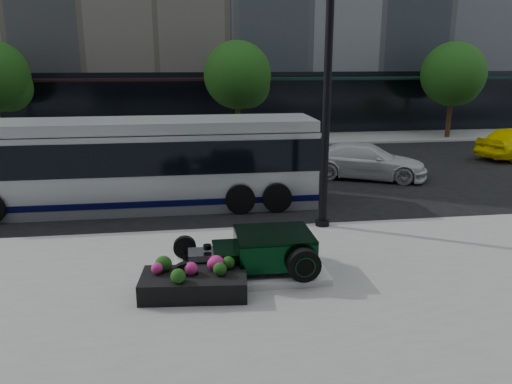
{
  "coord_description": "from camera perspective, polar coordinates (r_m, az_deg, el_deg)",
  "views": [
    {
      "loc": [
        -2.09,
        -15.65,
        4.89
      ],
      "look_at": [
        -0.14,
        -2.16,
        1.2
      ],
      "focal_mm": 35.0,
      "sensor_mm": 36.0,
      "label": 1
    }
  ],
  "objects": [
    {
      "name": "hot_rod",
      "position": [
        11.34,
        0.95,
        -6.54
      ],
      "size": [
        3.22,
        2.0,
        0.81
      ],
      "color": "black",
      "rests_on": "display_plinth"
    },
    {
      "name": "ground",
      "position": [
        16.53,
        -0.6,
        -2.06
      ],
      "size": [
        120.0,
        120.0,
        0.0
      ],
      "primitive_type": "plane",
      "color": "black",
      "rests_on": "ground"
    },
    {
      "name": "sidewalk_far",
      "position": [
        30.11,
        -4.17,
        5.89
      ],
      "size": [
        70.0,
        4.0,
        0.12
      ],
      "primitive_type": "cube",
      "color": "gray",
      "rests_on": "ground"
    },
    {
      "name": "street_trees",
      "position": [
        28.92,
        -1.85,
        12.92
      ],
      "size": [
        29.8,
        3.8,
        5.7
      ],
      "color": "black",
      "rests_on": "sidewalk_far"
    },
    {
      "name": "display_plinth",
      "position": [
        11.5,
        -0.72,
        -8.95
      ],
      "size": [
        3.4,
        1.8,
        0.15
      ],
      "primitive_type": "cube",
      "color": "silver",
      "rests_on": "sidewalk_near"
    },
    {
      "name": "flower_planter",
      "position": [
        10.57,
        -7.11,
        -10.24
      ],
      "size": [
        2.27,
        1.28,
        0.71
      ],
      "color": "black",
      "rests_on": "sidewalk_near"
    },
    {
      "name": "lamppost",
      "position": [
        14.07,
        8.06,
        9.41
      ],
      "size": [
        0.4,
        0.4,
        7.35
      ],
      "color": "black",
      "rests_on": "sidewalk_near"
    },
    {
      "name": "white_sedan",
      "position": [
        21.27,
        12.46,
        3.47
      ],
      "size": [
        5.31,
        3.83,
        1.43
      ],
      "primitive_type": "imported",
      "rotation": [
        0.0,
        0.0,
        1.15
      ],
      "color": "silver",
      "rests_on": "ground"
    },
    {
      "name": "info_plaque",
      "position": [
        10.44,
        -7.98,
        -11.44
      ],
      "size": [
        0.46,
        0.38,
        0.31
      ],
      "color": "silver",
      "rests_on": "sidewalk_near"
    },
    {
      "name": "transit_bus",
      "position": [
        17.06,
        -13.73,
        3.21
      ],
      "size": [
        12.12,
        2.88,
        2.92
      ],
      "color": "#A4AAAD",
      "rests_on": "ground"
    }
  ]
}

